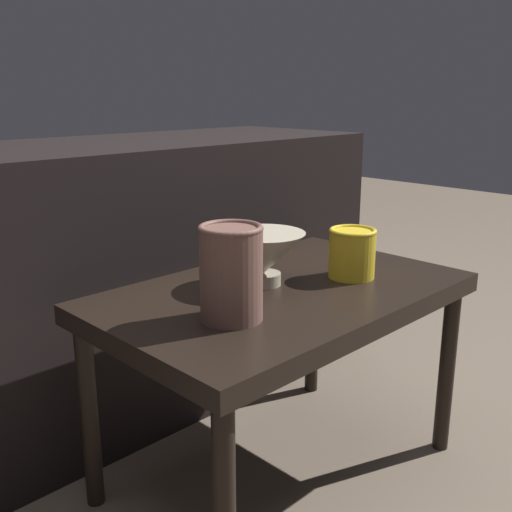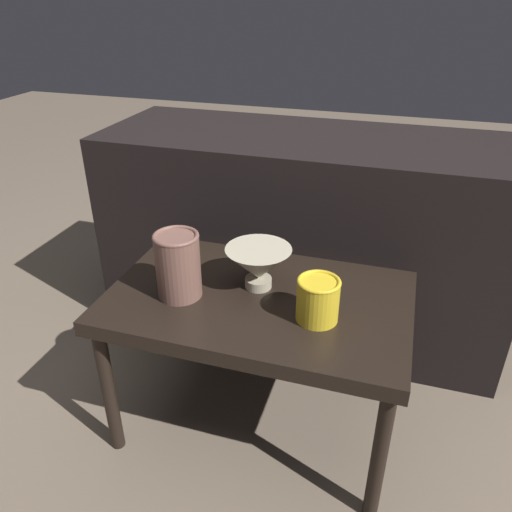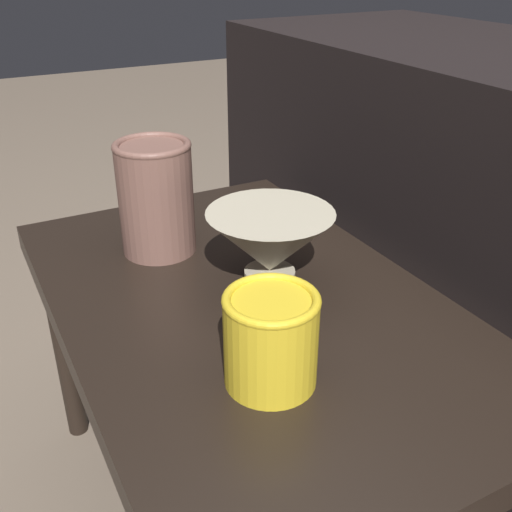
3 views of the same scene
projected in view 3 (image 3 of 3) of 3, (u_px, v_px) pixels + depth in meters
name	position (u px, v px, depth m)	size (l,w,h in m)	color
table	(248.00, 328.00, 0.82)	(0.76, 0.47, 0.44)	black
bowl	(270.00, 244.00, 0.79)	(0.17, 0.17, 0.11)	#B2A88E
vase_textured_left	(156.00, 196.00, 0.88)	(0.11, 0.11, 0.17)	brown
vase_colorful_right	(271.00, 338.00, 0.62)	(0.10, 0.10, 0.11)	gold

